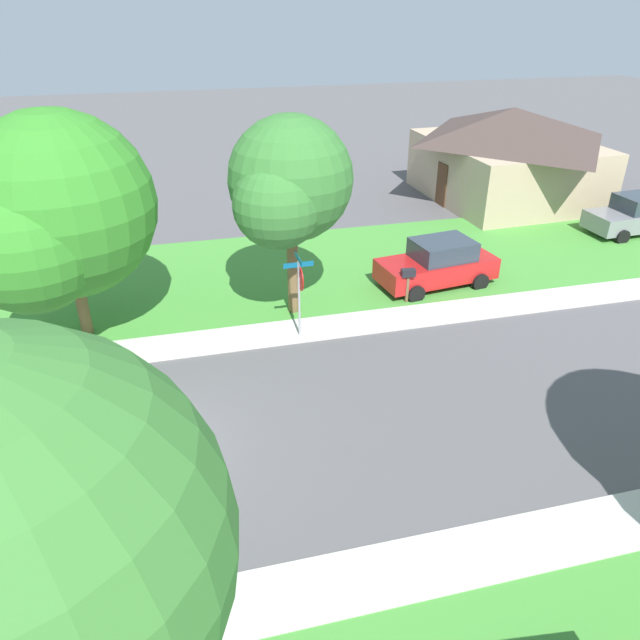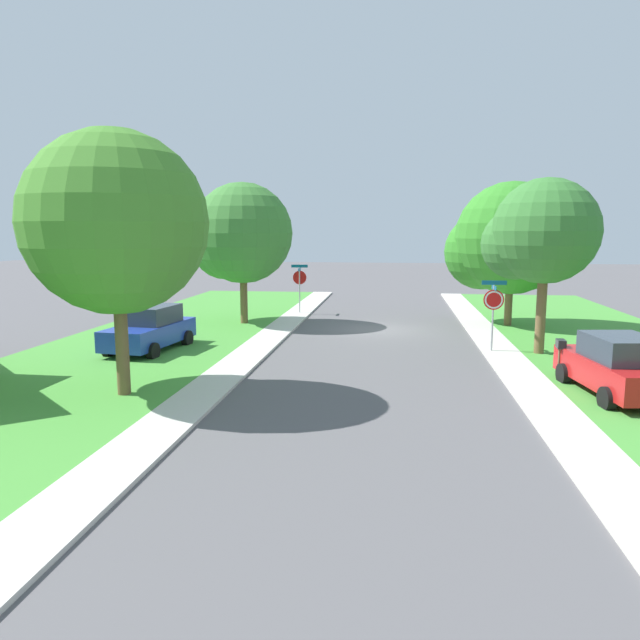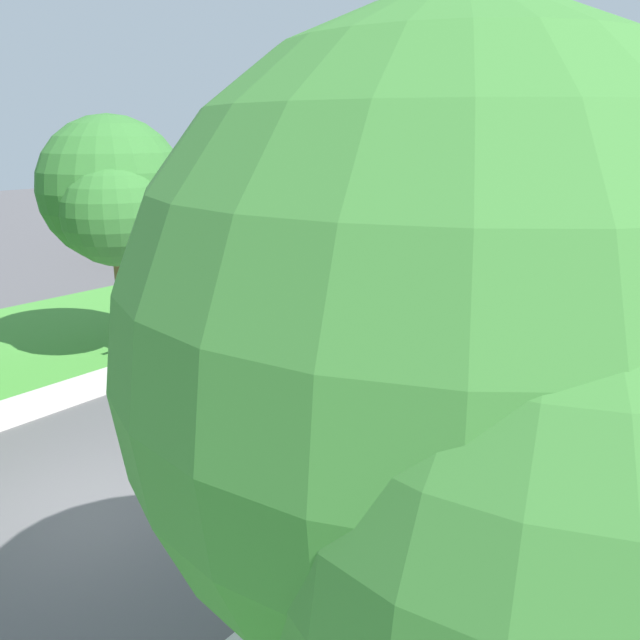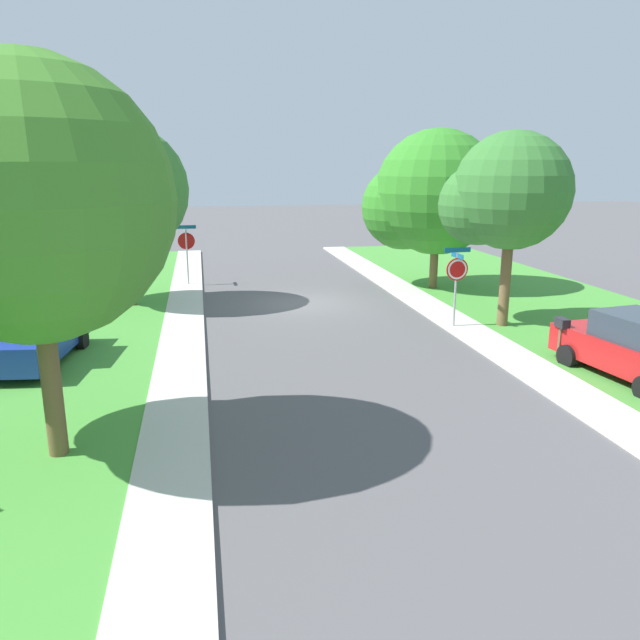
{
  "view_description": "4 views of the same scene",
  "coord_description": "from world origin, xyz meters",
  "px_view_note": "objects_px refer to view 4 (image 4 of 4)",
  "views": [
    {
      "loc": [
        11.73,
        1.39,
        9.62
      ],
      "look_at": [
        -2.83,
        5.06,
        1.4
      ],
      "focal_mm": 33.83,
      "sensor_mm": 36.0,
      "label": 1
    },
    {
      "loc": [
        -0.65,
        27.31,
        4.59
      ],
      "look_at": [
        2.03,
        6.45,
        1.4
      ],
      "focal_mm": 32.85,
      "sensor_mm": 36.0,
      "label": 2
    },
    {
      "loc": [
        8.92,
        -4.9,
        6.1
      ],
      "look_at": [
        -1.01,
        7.38,
        1.4
      ],
      "focal_mm": 35.84,
      "sensor_mm": 36.0,
      "label": 3
    },
    {
      "loc": [
        3.99,
        23.66,
        5.44
      ],
      "look_at": [
        0.95,
        8.14,
        1.4
      ],
      "focal_mm": 34.33,
      "sensor_mm": 36.0,
      "label": 4
    }
  ],
  "objects_px": {
    "car_red_driveway_right": "(636,348)",
    "mailbox": "(562,329)",
    "car_blue_kerbside_mid": "(33,334)",
    "tree_corner_large": "(17,210)",
    "tree_across_left": "(116,194)",
    "tree_across_right": "(503,195)",
    "stop_sign_far_corner": "(457,274)",
    "stop_sign_near_corner": "(187,245)",
    "tree_sidewalk_mid": "(429,196)"
  },
  "relations": [
    {
      "from": "tree_corner_large",
      "to": "stop_sign_near_corner",
      "type": "bearing_deg",
      "value": -98.45
    },
    {
      "from": "tree_corner_large",
      "to": "tree_across_left",
      "type": "relative_size",
      "value": 1.05
    },
    {
      "from": "stop_sign_far_corner",
      "to": "tree_sidewalk_mid",
      "type": "distance_m",
      "value": 7.22
    },
    {
      "from": "tree_across_left",
      "to": "tree_sidewalk_mid",
      "type": "height_order",
      "value": "tree_across_left"
    },
    {
      "from": "stop_sign_near_corner",
      "to": "tree_sidewalk_mid",
      "type": "bearing_deg",
      "value": 164.71
    },
    {
      "from": "car_red_driveway_right",
      "to": "mailbox",
      "type": "height_order",
      "value": "car_red_driveway_right"
    },
    {
      "from": "tree_across_left",
      "to": "tree_across_right",
      "type": "bearing_deg",
      "value": 156.01
    },
    {
      "from": "tree_across_right",
      "to": "tree_corner_large",
      "type": "bearing_deg",
      "value": 29.19
    },
    {
      "from": "stop_sign_near_corner",
      "to": "car_red_driveway_right",
      "type": "height_order",
      "value": "stop_sign_near_corner"
    },
    {
      "from": "tree_corner_large",
      "to": "stop_sign_far_corner",
      "type": "bearing_deg",
      "value": -147.79
    },
    {
      "from": "car_red_driveway_right",
      "to": "mailbox",
      "type": "bearing_deg",
      "value": -55.41
    },
    {
      "from": "tree_across_left",
      "to": "mailbox",
      "type": "relative_size",
      "value": 5.31
    },
    {
      "from": "stop_sign_far_corner",
      "to": "mailbox",
      "type": "bearing_deg",
      "value": 108.84
    },
    {
      "from": "tree_across_left",
      "to": "tree_corner_large",
      "type": "bearing_deg",
      "value": 89.68
    },
    {
      "from": "stop_sign_far_corner",
      "to": "car_red_driveway_right",
      "type": "relative_size",
      "value": 0.62
    },
    {
      "from": "tree_sidewalk_mid",
      "to": "stop_sign_near_corner",
      "type": "bearing_deg",
      "value": -15.29
    },
    {
      "from": "tree_across_left",
      "to": "tree_sidewalk_mid",
      "type": "bearing_deg",
      "value": -175.65
    },
    {
      "from": "car_blue_kerbside_mid",
      "to": "tree_across_left",
      "type": "height_order",
      "value": "tree_across_left"
    },
    {
      "from": "stop_sign_far_corner",
      "to": "car_red_driveway_right",
      "type": "xyz_separation_m",
      "value": [
        -2.5,
        5.69,
        -1.01
      ]
    },
    {
      "from": "car_blue_kerbside_mid",
      "to": "tree_corner_large",
      "type": "distance_m",
      "value": 7.17
    },
    {
      "from": "stop_sign_far_corner",
      "to": "stop_sign_near_corner",
      "type": "bearing_deg",
      "value": -46.87
    },
    {
      "from": "stop_sign_near_corner",
      "to": "car_red_driveway_right",
      "type": "bearing_deg",
      "value": 126.92
    },
    {
      "from": "tree_across_right",
      "to": "mailbox",
      "type": "relative_size",
      "value": 4.98
    },
    {
      "from": "car_blue_kerbside_mid",
      "to": "tree_across_left",
      "type": "bearing_deg",
      "value": -103.0
    },
    {
      "from": "car_red_driveway_right",
      "to": "tree_corner_large",
      "type": "height_order",
      "value": "tree_corner_large"
    },
    {
      "from": "tree_corner_large",
      "to": "tree_across_left",
      "type": "bearing_deg",
      "value": -90.32
    },
    {
      "from": "car_red_driveway_right",
      "to": "mailbox",
      "type": "xyz_separation_m",
      "value": [
        1.11,
        -1.61,
        0.14
      ]
    },
    {
      "from": "stop_sign_near_corner",
      "to": "tree_across_right",
      "type": "distance_m",
      "value": 14.39
    },
    {
      "from": "tree_corner_large",
      "to": "tree_sidewalk_mid",
      "type": "relative_size",
      "value": 1.05
    },
    {
      "from": "car_blue_kerbside_mid",
      "to": "tree_across_left",
      "type": "xyz_separation_m",
      "value": [
        -1.63,
        -7.07,
        3.47
      ]
    },
    {
      "from": "car_blue_kerbside_mid",
      "to": "tree_across_right",
      "type": "xyz_separation_m",
      "value": [
        -14.5,
        -1.34,
        3.59
      ]
    },
    {
      "from": "tree_corner_large",
      "to": "tree_across_left",
      "type": "height_order",
      "value": "tree_corner_large"
    },
    {
      "from": "tree_across_left",
      "to": "car_red_driveway_right",
      "type": "bearing_deg",
      "value": 140.54
    },
    {
      "from": "stop_sign_far_corner",
      "to": "mailbox",
      "type": "relative_size",
      "value": 2.11
    },
    {
      "from": "mailbox",
      "to": "tree_corner_large",
      "type": "bearing_deg",
      "value": 13.7
    },
    {
      "from": "car_red_driveway_right",
      "to": "tree_corner_large",
      "type": "relative_size",
      "value": 0.62
    },
    {
      "from": "tree_across_left",
      "to": "mailbox",
      "type": "distance_m",
      "value": 16.46
    },
    {
      "from": "car_blue_kerbside_mid",
      "to": "tree_across_left",
      "type": "relative_size",
      "value": 0.64
    },
    {
      "from": "mailbox",
      "to": "tree_across_right",
      "type": "bearing_deg",
      "value": -91.25
    },
    {
      "from": "tree_sidewalk_mid",
      "to": "mailbox",
      "type": "distance_m",
      "value": 11.23
    },
    {
      "from": "tree_across_left",
      "to": "mailbox",
      "type": "xyz_separation_m",
      "value": [
        -12.78,
        9.82,
        -3.34
      ]
    },
    {
      "from": "tree_sidewalk_mid",
      "to": "tree_across_right",
      "type": "relative_size",
      "value": 1.06
    },
    {
      "from": "car_red_driveway_right",
      "to": "tree_across_right",
      "type": "distance_m",
      "value": 6.82
    },
    {
      "from": "stop_sign_far_corner",
      "to": "tree_across_right",
      "type": "height_order",
      "value": "tree_across_right"
    },
    {
      "from": "mailbox",
      "to": "car_blue_kerbside_mid",
      "type": "bearing_deg",
      "value": -10.83
    },
    {
      "from": "tree_sidewalk_mid",
      "to": "mailbox",
      "type": "xyz_separation_m",
      "value": [
        0.07,
        10.8,
        -3.08
      ]
    },
    {
      "from": "car_red_driveway_right",
      "to": "tree_across_left",
      "type": "distance_m",
      "value": 18.32
    },
    {
      "from": "tree_across_right",
      "to": "car_red_driveway_right",
      "type": "bearing_deg",
      "value": 100.14
    },
    {
      "from": "car_blue_kerbside_mid",
      "to": "mailbox",
      "type": "bearing_deg",
      "value": 169.17
    },
    {
      "from": "tree_corner_large",
      "to": "mailbox",
      "type": "relative_size",
      "value": 5.58
    }
  ]
}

